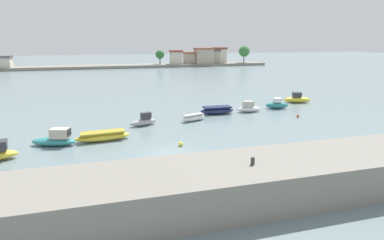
{
  "coord_description": "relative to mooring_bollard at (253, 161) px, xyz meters",
  "views": [
    {
      "loc": [
        -5.32,
        -26.26,
        9.99
      ],
      "look_at": [
        4.93,
        9.95,
        0.41
      ],
      "focal_mm": 29.64,
      "sensor_mm": 36.0,
      "label": 1
    }
  ],
  "objects": [
    {
      "name": "mooring_buoy_0",
      "position": [
        16.05,
        18.85,
        -2.58
      ],
      "size": [
        0.34,
        0.34,
        0.34
      ],
      "primitive_type": "sphere",
      "color": "red",
      "rests_on": "ground"
    },
    {
      "name": "moored_boat_6",
      "position": [
        11.2,
        23.54,
        -2.19
      ],
      "size": [
        3.63,
        1.5,
        1.55
      ],
      "rotation": [
        0.0,
        0.0,
        -0.1
      ],
      "color": "white",
      "rests_on": "ground"
    },
    {
      "name": "moored_boat_5",
      "position": [
        6.43,
        23.69,
        -2.27
      ],
      "size": [
        4.81,
        1.96,
        1.03
      ],
      "rotation": [
        0.0,
        0.0,
        -0.03
      ],
      "color": "navy",
      "rests_on": "ground"
    },
    {
      "name": "ground_plane",
      "position": [
        -3.22,
        9.76,
        -2.76
      ],
      "size": [
        400.0,
        400.0,
        0.0
      ],
      "primitive_type": "plane",
      "color": "slate"
    },
    {
      "name": "mooring_bollard",
      "position": [
        0.0,
        0.0,
        0.0
      ],
      "size": [
        0.24,
        0.24,
        0.46
      ],
      "primitive_type": "cylinder",
      "color": "#2D2D33",
      "rests_on": "seawall_embankment"
    },
    {
      "name": "moored_boat_7",
      "position": [
        16.18,
        24.44,
        -2.15
      ],
      "size": [
        3.56,
        2.08,
        1.61
      ],
      "rotation": [
        0.0,
        0.0,
        -0.27
      ],
      "color": "teal",
      "rests_on": "ground"
    },
    {
      "name": "moored_boat_1",
      "position": [
        -13.32,
        15.25,
        -2.15
      ],
      "size": [
        4.52,
        2.7,
        1.7
      ],
      "rotation": [
        0.0,
        0.0,
        -0.29
      ],
      "color": "teal",
      "rests_on": "ground"
    },
    {
      "name": "moored_boat_8",
      "position": [
        21.76,
        27.68,
        -2.16
      ],
      "size": [
        4.61,
        2.82,
        1.7
      ],
      "rotation": [
        0.0,
        0.0,
        -0.31
      ],
      "color": "yellow",
      "rests_on": "ground"
    },
    {
      "name": "seawall_embankment",
      "position": [
        -3.22,
        0.29,
        -1.49
      ],
      "size": [
        64.35,
        5.56,
        2.53
      ],
      "primitive_type": "cube",
      "color": "gray",
      "rests_on": "ground"
    },
    {
      "name": "mooring_buoy_2",
      "position": [
        -1.68,
        11.7,
        -2.54
      ],
      "size": [
        0.44,
        0.44,
        0.44
      ],
      "primitive_type": "sphere",
      "color": "yellow",
      "rests_on": "ground"
    },
    {
      "name": "distant_shoreline",
      "position": [
        6.79,
        102.87,
        -0.89
      ],
      "size": [
        114.73,
        9.47,
        7.57
      ],
      "color": "gray",
      "rests_on": "ground"
    },
    {
      "name": "moored_boat_2",
      "position": [
        -8.88,
        15.57,
        -2.31
      ],
      "size": [
        5.55,
        2.05,
        0.95
      ],
      "rotation": [
        0.0,
        0.0,
        0.09
      ],
      "color": "yellow",
      "rests_on": "ground"
    },
    {
      "name": "moored_boat_4",
      "position": [
        2.19,
        20.76,
        -2.34
      ],
      "size": [
        3.66,
        2.12,
        0.87
      ],
      "rotation": [
        0.0,
        0.0,
        0.34
      ],
      "color": "white",
      "rests_on": "ground"
    },
    {
      "name": "moored_boat_3",
      "position": [
        -4.12,
        20.27,
        -2.22
      ],
      "size": [
        3.52,
        2.04,
        1.55
      ],
      "rotation": [
        0.0,
        0.0,
        0.33
      ],
      "color": "#9E9EA3",
      "rests_on": "ground"
    }
  ]
}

